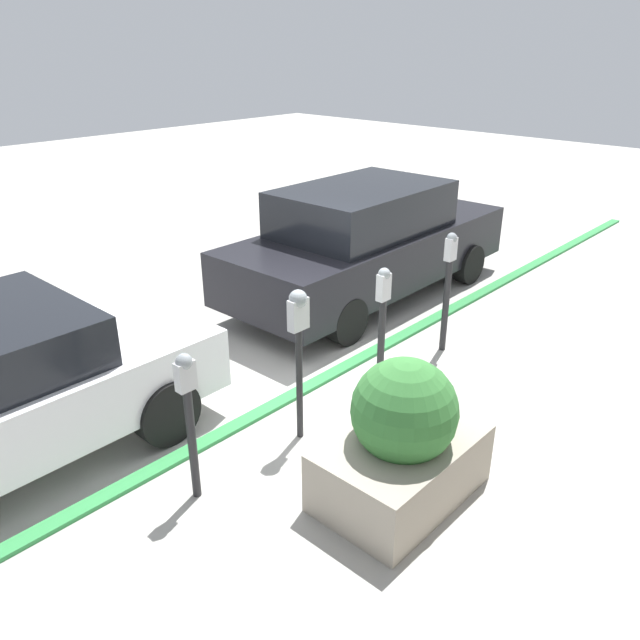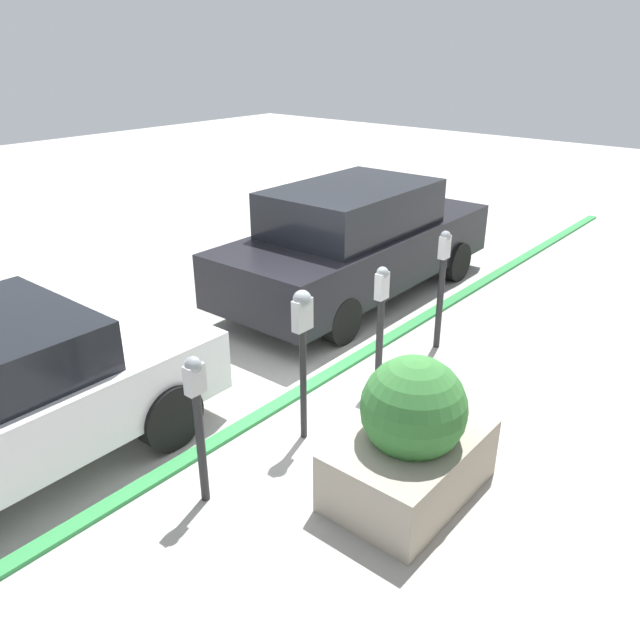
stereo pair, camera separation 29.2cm
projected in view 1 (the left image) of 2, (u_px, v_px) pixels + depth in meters
ground_plane at (311, 392)px, 6.85m from camera, size 40.00×40.00×0.00m
curb_strip at (305, 388)px, 6.89m from camera, size 19.00×0.16×0.04m
parking_meter_nearest at (188, 407)px, 4.95m from camera, size 0.16×0.13×1.35m
parking_meter_second at (299, 332)px, 5.64m from camera, size 0.20×0.17×1.53m
parking_meter_middle at (382, 314)px, 6.66m from camera, size 0.15×0.13×1.38m
parking_meter_fourth at (448, 281)px, 7.42m from camera, size 0.14×0.12×1.51m
planter_box at (402, 441)px, 5.10m from camera, size 1.42×0.92×1.27m
parked_car_middle at (367, 241)px, 9.09m from camera, size 4.80×1.89×1.68m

